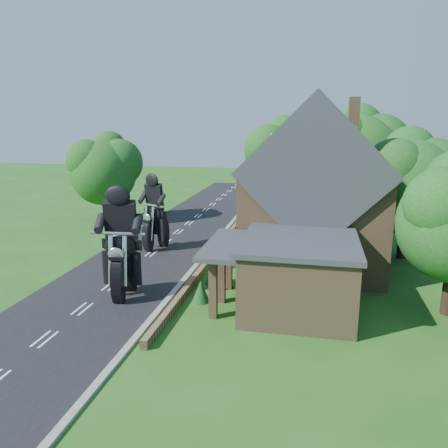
% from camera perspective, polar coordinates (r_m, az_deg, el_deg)
% --- Properties ---
extents(ground, '(120.00, 120.00, 0.00)m').
position_cam_1_polar(ground, '(24.58, -14.56, -7.86)').
color(ground, '#1F5317').
rests_on(ground, ground).
extents(road, '(7.00, 80.00, 0.02)m').
position_cam_1_polar(road, '(24.58, -14.56, -7.84)').
color(road, black).
rests_on(road, ground).
extents(kerb, '(0.30, 80.00, 0.12)m').
position_cam_1_polar(kerb, '(23.23, -6.37, -8.61)').
color(kerb, gray).
rests_on(kerb, ground).
extents(garden_wall, '(0.30, 22.00, 0.40)m').
position_cam_1_polar(garden_wall, '(27.53, -1.85, -4.66)').
color(garden_wall, olive).
rests_on(garden_wall, ground).
extents(house, '(9.54, 8.64, 10.24)m').
position_cam_1_polar(house, '(26.78, 11.61, 3.69)').
color(house, olive).
rests_on(house, ground).
extents(annex, '(7.05, 5.94, 3.44)m').
position_cam_1_polar(annex, '(20.83, 9.38, -6.33)').
color(annex, olive).
rests_on(annex, ground).
extents(tree_house_right, '(6.51, 6.00, 8.40)m').
position_cam_1_polar(tree_house_right, '(29.88, 23.67, 5.47)').
color(tree_house_right, black).
rests_on(tree_house_right, ground).
extents(tree_behind_house, '(7.81, 7.20, 10.08)m').
position_cam_1_polar(tree_behind_house, '(36.82, 17.71, 8.90)').
color(tree_behind_house, black).
rests_on(tree_behind_house, ground).
extents(tree_behind_left, '(6.94, 6.40, 9.16)m').
position_cam_1_polar(tree_behind_left, '(37.73, 8.29, 8.73)').
color(tree_behind_left, black).
rests_on(tree_behind_left, ground).
extents(tree_far_road, '(6.08, 5.60, 7.84)m').
position_cam_1_polar(tree_far_road, '(38.85, -14.95, 7.23)').
color(tree_far_road, black).
rests_on(tree_far_road, ground).
extents(shrub_a, '(0.90, 0.90, 1.10)m').
position_cam_1_polar(shrub_a, '(21.71, -3.04, -8.77)').
color(shrub_a, '#133E19').
rests_on(shrub_a, ground).
extents(shrub_b, '(0.90, 0.90, 1.10)m').
position_cam_1_polar(shrub_b, '(23.98, -1.51, -6.56)').
color(shrub_b, '#133E19').
rests_on(shrub_b, ground).
extents(shrub_c, '(0.90, 0.90, 1.10)m').
position_cam_1_polar(shrub_c, '(26.28, -0.25, -4.74)').
color(shrub_c, '#133E19').
rests_on(shrub_c, ground).
extents(shrub_d, '(0.90, 0.90, 1.10)m').
position_cam_1_polar(shrub_d, '(30.98, 1.69, -1.91)').
color(shrub_d, '#133E19').
rests_on(shrub_d, ground).
extents(shrub_e, '(0.90, 0.90, 1.10)m').
position_cam_1_polar(shrub_e, '(33.36, 2.45, -0.79)').
color(shrub_e, '#133E19').
rests_on(shrub_e, ground).
extents(shrub_f, '(0.90, 0.90, 1.10)m').
position_cam_1_polar(shrub_f, '(35.76, 3.11, 0.17)').
color(shrub_f, '#133E19').
rests_on(shrub_f, ground).
extents(motorcycle_lead, '(0.61, 1.88, 1.72)m').
position_cam_1_polar(motorcycle_lead, '(22.65, -12.93, -7.31)').
color(motorcycle_lead, black).
rests_on(motorcycle_lead, ground).
extents(motorcycle_follow, '(1.09, 1.73, 1.59)m').
position_cam_1_polar(motorcycle_follow, '(30.49, -8.88, -1.85)').
color(motorcycle_follow, black).
rests_on(motorcycle_follow, ground).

